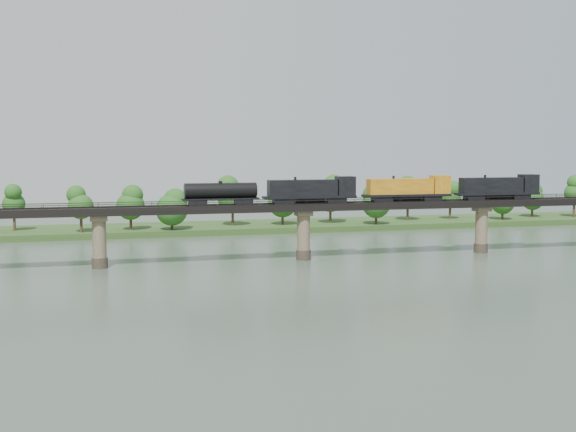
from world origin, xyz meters
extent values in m
plane|color=#384739|center=(0.00, 0.00, 0.00)|extent=(400.00, 400.00, 0.00)
cube|color=#29471C|center=(0.00, 85.00, 0.80)|extent=(300.00, 24.00, 1.60)
cylinder|color=#473A2D|center=(-40.00, 30.00, 1.00)|extent=(3.00, 3.00, 2.00)
cylinder|color=#827155|center=(-40.00, 30.00, 5.50)|extent=(2.60, 2.60, 9.00)
cube|color=#827155|center=(-40.00, 30.00, 9.50)|extent=(3.20, 3.20, 1.00)
cylinder|color=#473A2D|center=(0.00, 30.00, 1.00)|extent=(3.00, 3.00, 2.00)
cylinder|color=#827155|center=(0.00, 30.00, 5.50)|extent=(2.60, 2.60, 9.00)
cube|color=#827155|center=(0.00, 30.00, 9.50)|extent=(3.20, 3.20, 1.00)
cylinder|color=#473A2D|center=(40.00, 30.00, 1.00)|extent=(3.00, 3.00, 2.00)
cylinder|color=#827155|center=(40.00, 30.00, 5.50)|extent=(2.60, 2.60, 9.00)
cube|color=#827155|center=(40.00, 30.00, 9.50)|extent=(3.20, 3.20, 1.00)
cube|color=black|center=(0.00, 30.00, 10.75)|extent=(220.00, 5.00, 1.50)
cube|color=black|center=(0.00, 29.25, 11.58)|extent=(220.00, 0.12, 0.16)
cube|color=black|center=(0.00, 30.75, 11.58)|extent=(220.00, 0.12, 0.16)
cube|color=black|center=(0.00, 27.60, 12.20)|extent=(220.00, 0.10, 0.10)
cube|color=black|center=(0.00, 32.40, 12.20)|extent=(220.00, 0.10, 0.10)
cube|color=black|center=(0.00, 27.60, 11.85)|extent=(0.08, 0.08, 0.70)
cube|color=black|center=(0.00, 32.40, 11.85)|extent=(0.08, 0.08, 0.70)
cylinder|color=#382619|center=(-60.94, 84.18, 3.46)|extent=(0.70, 0.70, 3.71)
sphere|color=#1B4E16|center=(-60.94, 84.18, 8.41)|extent=(5.67, 5.67, 5.67)
sphere|color=#1B4E16|center=(-60.94, 84.18, 11.50)|extent=(4.25, 4.25, 4.25)
cylinder|color=#382619|center=(-44.43, 76.31, 3.35)|extent=(0.70, 0.70, 3.51)
sphere|color=#1B4E16|center=(-44.43, 76.31, 8.03)|extent=(6.31, 6.31, 6.31)
sphere|color=#1B4E16|center=(-44.43, 76.31, 10.96)|extent=(4.73, 4.73, 4.73)
cylinder|color=#382619|center=(-32.24, 78.84, 3.27)|extent=(0.70, 0.70, 3.34)
sphere|color=#1B4E16|center=(-32.24, 78.84, 7.73)|extent=(7.18, 7.18, 7.18)
sphere|color=#1B4E16|center=(-32.24, 78.84, 10.52)|extent=(5.39, 5.39, 5.39)
cylinder|color=#382619|center=(-22.01, 76.15, 3.01)|extent=(0.70, 0.70, 2.83)
sphere|color=#1B4E16|center=(-22.01, 76.15, 6.78)|extent=(8.26, 8.26, 8.26)
sphere|color=#1B4E16|center=(-22.01, 76.15, 9.14)|extent=(6.19, 6.19, 6.19)
cylinder|color=#382619|center=(-5.04, 82.68, 3.58)|extent=(0.70, 0.70, 3.96)
sphere|color=#1B4E16|center=(-5.04, 82.68, 8.87)|extent=(8.07, 8.07, 8.07)
sphere|color=#1B4E16|center=(-5.04, 82.68, 12.17)|extent=(6.05, 6.05, 6.05)
cylinder|color=#382619|center=(8.52, 81.14, 3.23)|extent=(0.70, 0.70, 3.27)
sphere|color=#1B4E16|center=(8.52, 81.14, 7.59)|extent=(8.03, 8.03, 8.03)
sphere|color=#1B4E16|center=(8.52, 81.14, 10.31)|extent=(6.02, 6.02, 6.02)
cylinder|color=#382619|center=(22.65, 82.31, 3.56)|extent=(0.70, 0.70, 3.92)
sphere|color=#1B4E16|center=(22.65, 82.31, 8.79)|extent=(8.29, 8.29, 8.29)
sphere|color=#1B4E16|center=(22.65, 82.31, 12.05)|extent=(6.21, 6.21, 6.21)
cylinder|color=#382619|center=(33.59, 75.35, 3.11)|extent=(0.70, 0.70, 3.02)
sphere|color=#1B4E16|center=(33.59, 75.35, 7.15)|extent=(7.74, 7.74, 7.74)
sphere|color=#1B4E16|center=(33.59, 75.35, 9.67)|extent=(5.80, 5.80, 5.80)
cylinder|color=#382619|center=(46.81, 84.03, 3.50)|extent=(0.70, 0.70, 3.80)
sphere|color=#1B4E16|center=(46.81, 84.03, 8.56)|extent=(7.47, 7.47, 7.47)
sphere|color=#1B4E16|center=(46.81, 84.03, 11.73)|extent=(5.60, 5.60, 5.60)
cylinder|color=#382619|center=(60.48, 84.26, 3.29)|extent=(0.70, 0.70, 3.38)
sphere|color=#1B4E16|center=(60.48, 84.26, 7.80)|extent=(6.23, 6.23, 6.23)
sphere|color=#1B4E16|center=(60.48, 84.26, 10.62)|extent=(4.67, 4.67, 4.67)
cylinder|color=#382619|center=(74.35, 78.39, 2.99)|extent=(0.70, 0.70, 2.77)
sphere|color=#1B4E16|center=(74.35, 78.39, 6.68)|extent=(7.04, 7.04, 7.04)
sphere|color=#1B4E16|center=(74.35, 78.39, 8.99)|extent=(5.28, 5.28, 5.28)
cylinder|color=#382619|center=(87.62, 83.57, 3.07)|extent=(0.70, 0.70, 2.94)
sphere|color=#1B4E16|center=(87.62, 83.57, 7.00)|extent=(6.73, 6.73, 6.73)
sphere|color=#1B4E16|center=(87.62, 83.57, 9.45)|extent=(5.05, 5.05, 5.05)
cylinder|color=#382619|center=(99.73, 80.10, 3.57)|extent=(0.70, 0.70, 3.94)
sphere|color=#1B4E16|center=(99.73, 80.10, 8.83)|extent=(6.17, 6.17, 6.17)
sphere|color=#1B4E16|center=(99.73, 80.10, 12.11)|extent=(4.62, 4.62, 4.62)
cube|color=black|center=(49.14, 30.00, 12.05)|extent=(4.03, 2.42, 1.11)
cube|color=black|center=(38.06, 30.00, 12.05)|extent=(4.03, 2.42, 1.11)
cube|color=black|center=(43.60, 30.00, 12.76)|extent=(19.14, 3.02, 0.50)
cube|color=black|center=(42.09, 30.00, 14.62)|extent=(14.10, 2.72, 3.22)
cube|color=black|center=(51.15, 30.00, 14.92)|extent=(3.63, 3.02, 3.83)
cylinder|color=black|center=(43.60, 30.00, 12.21)|extent=(6.04, 1.41, 1.41)
cube|color=black|center=(27.99, 30.00, 12.05)|extent=(4.03, 2.42, 1.11)
cube|color=black|center=(16.91, 30.00, 12.05)|extent=(4.03, 2.42, 1.11)
cube|color=black|center=(22.45, 30.00, 12.76)|extent=(19.14, 3.02, 0.50)
cube|color=gold|center=(20.94, 30.00, 14.62)|extent=(14.10, 2.72, 3.22)
cube|color=gold|center=(30.00, 30.00, 14.92)|extent=(3.63, 3.02, 3.83)
cylinder|color=black|center=(22.45, 30.00, 12.21)|extent=(6.04, 1.41, 1.41)
cube|color=black|center=(6.83, 30.00, 12.05)|extent=(4.03, 2.42, 1.11)
cube|color=black|center=(-4.25, 30.00, 12.05)|extent=(4.03, 2.42, 1.11)
cube|color=black|center=(1.29, 30.00, 12.76)|extent=(19.14, 3.02, 0.50)
cube|color=black|center=(-0.22, 30.00, 14.62)|extent=(14.10, 2.72, 3.22)
cube|color=black|center=(8.85, 30.00, 14.92)|extent=(3.63, 3.02, 3.83)
cylinder|color=black|center=(1.29, 30.00, 12.21)|extent=(6.04, 1.41, 1.41)
cube|color=black|center=(-12.31, 30.00, 12.05)|extent=(3.53, 2.22, 1.11)
cube|color=black|center=(-21.37, 30.00, 12.05)|extent=(3.53, 2.22, 1.11)
cube|color=black|center=(-16.84, 30.00, 12.71)|extent=(15.11, 2.42, 0.30)
cylinder|color=black|center=(-16.84, 30.00, 14.32)|extent=(14.10, 3.02, 3.02)
cylinder|color=black|center=(-16.84, 30.00, 15.93)|extent=(0.71, 0.71, 0.50)
camera|label=1|loc=(-39.45, -109.33, 22.82)|focal=45.00mm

